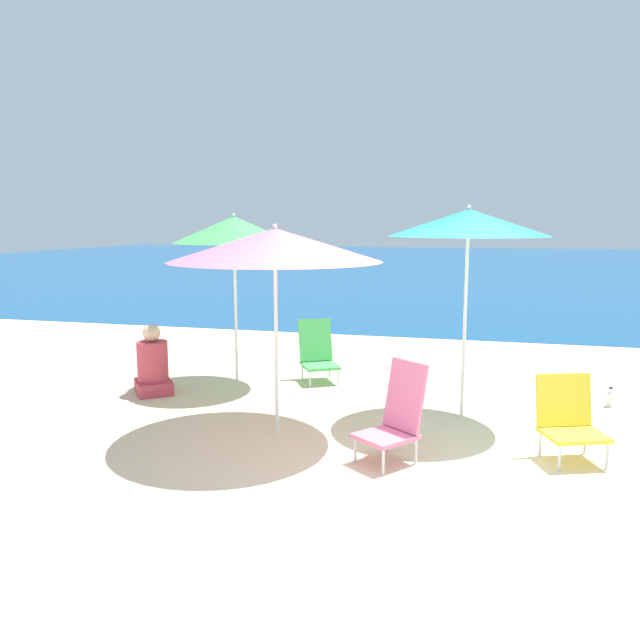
% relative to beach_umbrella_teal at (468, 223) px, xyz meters
% --- Properties ---
extents(ground_plane, '(60.00, 60.00, 0.00)m').
position_rel_beach_umbrella_teal_xyz_m(ground_plane, '(-0.14, -1.73, -2.04)').
color(ground_plane, beige).
extents(sea_water, '(60.00, 40.00, 0.01)m').
position_rel_beach_umbrella_teal_xyz_m(sea_water, '(-0.14, 24.53, -2.04)').
color(sea_water, navy).
rests_on(sea_water, ground).
extents(beach_umbrella_teal, '(1.62, 1.62, 2.22)m').
position_rel_beach_umbrella_teal_xyz_m(beach_umbrella_teal, '(0.00, 0.00, 0.00)').
color(beach_umbrella_teal, white).
rests_on(beach_umbrella_teal, ground).
extents(beach_umbrella_green, '(1.52, 1.52, 2.16)m').
position_rel_beach_umbrella_teal_xyz_m(beach_umbrella_green, '(-2.85, 0.80, -0.09)').
color(beach_umbrella_green, white).
rests_on(beach_umbrella_green, ground).
extents(beach_umbrella_pink, '(2.04, 2.04, 2.03)m').
position_rel_beach_umbrella_teal_xyz_m(beach_umbrella_pink, '(-1.75, -0.89, -0.20)').
color(beach_umbrella_pink, white).
rests_on(beach_umbrella_pink, ground).
extents(beach_chair_pink, '(0.65, 0.67, 0.86)m').
position_rel_beach_umbrella_teal_xyz_m(beach_chair_pink, '(-0.52, -1.31, -1.63)').
color(beach_chair_pink, silver).
rests_on(beach_chair_pink, ground).
extents(beach_chair_yellow, '(0.63, 0.62, 0.73)m').
position_rel_beach_umbrella_teal_xyz_m(beach_chair_yellow, '(0.93, -0.89, -1.67)').
color(beach_chair_yellow, silver).
rests_on(beach_chair_yellow, ground).
extents(beach_chair_green, '(0.66, 0.71, 0.79)m').
position_rel_beach_umbrella_teal_xyz_m(beach_chair_green, '(-1.89, 1.22, -1.67)').
color(beach_chair_green, silver).
rests_on(beach_chair_green, ground).
extents(person_seated_near, '(0.61, 0.62, 0.85)m').
position_rel_beach_umbrella_teal_xyz_m(person_seated_near, '(-3.64, 0.09, -1.70)').
color(person_seated_near, '#BF3F4C').
rests_on(person_seated_near, ground).
extents(water_bottle, '(0.08, 0.08, 0.22)m').
position_rel_beach_umbrella_teal_xyz_m(water_bottle, '(1.60, 0.87, -1.95)').
color(water_bottle, silver).
rests_on(water_bottle, ground).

